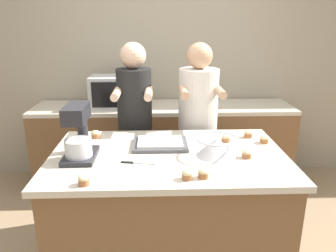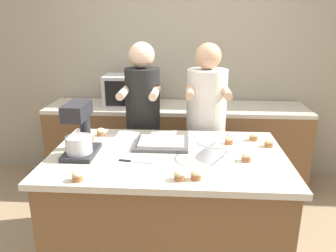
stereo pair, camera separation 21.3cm
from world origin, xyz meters
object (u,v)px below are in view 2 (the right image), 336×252
cupcake_1 (90,137)px  cupcake_6 (229,140)px  person_right (205,133)px  cupcake_0 (269,143)px  baking_tray (162,143)px  cupcake_2 (254,136)px  cupcake_3 (246,157)px  cupcake_7 (101,132)px  knife (133,161)px  person_left (143,130)px  microwave_oven (131,90)px  cupcake_5 (179,175)px  cupcake_8 (196,174)px  cupcake_4 (77,176)px  stand_mixer (80,132)px  mixing_bowl (216,148)px

cupcake_1 → cupcake_6: bearing=0.6°
person_right → cupcake_0: 0.70m
baking_tray → cupcake_2: (0.68, 0.16, 0.01)m
cupcake_3 → cupcake_7: same height
knife → cupcake_1: (-0.38, 0.35, 0.03)m
person_left → cupcake_2: 0.99m
baking_tray → cupcake_7: size_ratio=6.07×
cupcake_3 → microwave_oven: bearing=123.7°
cupcake_1 → cupcake_5: same height
cupcake_8 → cupcake_4: bearing=-174.8°
baking_tray → knife: 0.33m
stand_mixer → cupcake_7: 0.40m
mixing_bowl → cupcake_2: bearing=48.4°
knife → cupcake_3: (0.72, 0.06, 0.03)m
cupcake_0 → cupcake_1: size_ratio=1.00×
person_left → cupcake_2: (0.89, -0.42, 0.11)m
person_left → cupcake_7: (-0.28, -0.39, 0.11)m
baking_tray → cupcake_0: bearing=2.5°
microwave_oven → cupcake_8: (0.68, -1.78, -0.10)m
cupcake_0 → knife: bearing=-160.5°
mixing_bowl → cupcake_8: mixing_bowl is taller
cupcake_1 → cupcake_5: 0.89m
person_left → mixing_bowl: (0.58, -0.76, 0.15)m
baking_tray → cupcake_7: 0.52m
person_right → knife: person_right is taller
cupcake_3 → cupcake_4: bearing=-161.4°
person_right → cupcake_1: (-0.88, -0.52, 0.13)m
knife → cupcake_4: bearing=-134.6°
baking_tray → cupcake_0: (0.76, 0.03, 0.01)m
cupcake_1 → cupcake_3: same height
mixing_bowl → cupcake_4: 0.88m
cupcake_8 → cupcake_0: bearing=45.8°
cupcake_6 → cupcake_7: bearing=173.3°
mixing_bowl → cupcake_6: 0.28m
person_left → mixing_bowl: 0.97m
cupcake_4 → cupcake_5: bearing=4.6°
cupcake_6 → cupcake_7: size_ratio=1.00×
microwave_oven → cupcake_8: 1.91m
person_left → person_right: 0.55m
person_left → person_right: bearing=0.1°
mixing_bowl → stand_mixer: bearing=-179.3°
microwave_oven → cupcake_4: bearing=-89.3°
cupcake_1 → cupcake_5: (0.68, -0.57, 0.00)m
person_right → cupcake_0: (0.42, -0.54, 0.13)m
baking_tray → cupcake_5: (0.14, -0.52, 0.01)m
stand_mixer → cupcake_7: (0.03, 0.38, -0.13)m
baking_tray → cupcake_3: 0.61m
microwave_oven → knife: (0.29, -1.57, -0.12)m
knife → cupcake_6: (0.64, 0.36, 0.03)m
cupcake_1 → cupcake_6: same height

